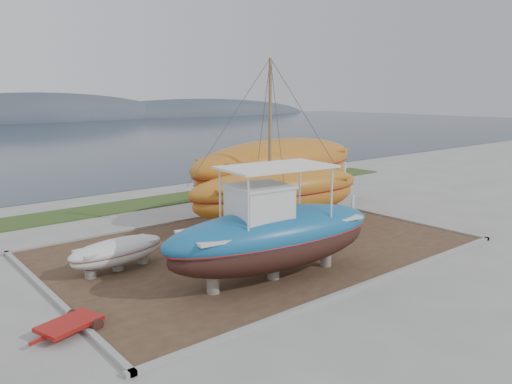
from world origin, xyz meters
TOP-DOWN VIEW (x-y plane):
  - ground at (0.00, 0.00)m, footprint 140.00×140.00m
  - dirt_patch at (0.00, 4.00)m, footprint 18.00×12.00m
  - curb_frame at (0.00, 4.00)m, footprint 18.60×12.60m
  - grass_strip at (0.00, 15.50)m, footprint 44.00×3.00m
  - blue_caique at (-2.11, 0.52)m, footprint 9.13×3.76m
  - white_dinghy at (-6.23, 5.10)m, footprint 4.16×1.98m
  - orange_sailboat at (2.50, 5.42)m, footprint 10.02×4.31m
  - orange_bare_hull at (5.27, 8.45)m, footprint 12.92×4.94m
  - red_trailer at (-9.51, 1.13)m, footprint 2.81×1.97m

SIDE VIEW (x-z plane):
  - ground at x=0.00m, z-range 0.00..0.00m
  - dirt_patch at x=0.00m, z-range 0.00..0.06m
  - grass_strip at x=0.00m, z-range 0.00..0.08m
  - curb_frame at x=0.00m, z-range 0.00..0.15m
  - red_trailer at x=-9.51m, z-range 0.00..0.36m
  - white_dinghy at x=-6.23m, z-range 0.06..1.26m
  - orange_bare_hull at x=5.27m, z-range 0.06..4.20m
  - blue_caique at x=-2.11m, z-range 0.06..4.33m
  - orange_sailboat at x=2.50m, z-range 0.06..8.50m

